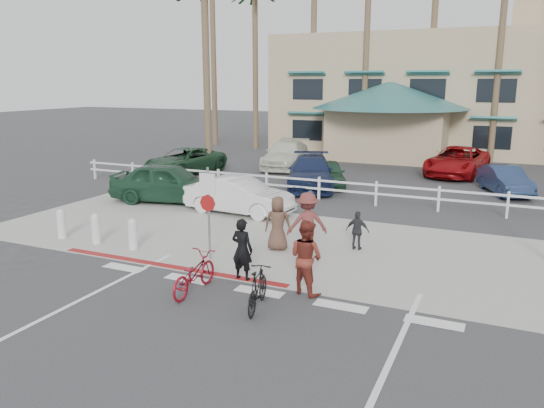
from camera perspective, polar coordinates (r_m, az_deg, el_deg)
The scene contains 34 objects.
ground at distance 12.20m, azimuth -2.63°, elevation -10.45°, with size 140.00×140.00×0.00m, color #333335.
bike_path at distance 10.63m, azimuth -7.66°, elevation -14.28°, with size 12.00×16.00×0.01m, color #333335.
sidewalk_plaza at distance 16.08m, azimuth 4.67°, elevation -4.55°, with size 22.00×7.00×0.01m, color gray.
cross_street at distance 19.75m, azimuth 8.60°, elevation -1.31°, with size 40.00×5.00×0.01m, color #333335.
parking_lot at distance 28.82m, azimuth 13.80°, elevation 3.01°, with size 50.00×16.00×0.01m, color #333335.
curb_red at distance 14.61m, azimuth -11.07°, elevation -6.58°, with size 7.00×0.25×0.02m, color maroon.
rail_fence at distance 21.41m, azimuth 11.40°, elevation 1.07°, with size 29.40×0.16×1.00m, color silver, non-canonical shape.
building at distance 41.07m, azimuth 20.58°, elevation 13.39°, with size 28.00×16.00×11.30m, color tan, non-canonical shape.
sign_post at distance 14.63m, azimuth -6.83°, elevation -0.51°, with size 0.50×0.10×2.90m, color gray, non-canonical shape.
bollard_0 at distance 16.13m, azimuth -14.75°, elevation -3.15°, with size 0.26×0.26×0.95m, color silver, non-canonical shape.
bollard_1 at distance 17.02m, azimuth -18.42°, elevation -2.55°, with size 0.26×0.26×0.95m, color silver, non-canonical shape.
bollard_2 at distance 17.98m, azimuth -21.72°, elevation -1.99°, with size 0.26×0.26×0.95m, color silver, non-canonical shape.
palm_0 at distance 41.77m, azimuth -6.34°, elevation 16.64°, with size 4.00×4.00×15.00m, color #133316, non-canonical shape.
palm_1 at distance 38.94m, azimuth -1.81°, elevation 15.50°, with size 4.00×4.00×13.00m, color #133316, non-canonical shape.
palm_2 at distance 38.39m, azimuth 4.50°, elevation 17.75°, with size 4.00×4.00×16.00m, color #133316, non-canonical shape.
palm_3 at distance 36.18m, azimuth 10.12°, elevation 16.29°, with size 4.00×4.00×14.00m, color #133316, non-canonical shape.
palm_4 at distance 36.40m, azimuth 16.94°, elevation 16.71°, with size 4.00×4.00×15.00m, color #133316, non-canonical shape.
palm_5 at distance 35.00m, azimuth 23.31°, elevation 14.75°, with size 4.00×4.00×13.00m, color #133316, non-canonical shape.
palm_10 at distance 29.18m, azimuth -7.10°, elevation 15.23°, with size 4.00×4.00×12.00m, color #133316, non-canonical shape.
bike_red at distance 12.64m, azimuth -8.41°, elevation -7.42°, with size 0.62×1.79×0.94m, color maroon.
rider_red at distance 13.22m, azimuth -3.23°, elevation -4.89°, with size 0.58×0.38×1.58m, color black.
bike_black at distance 11.65m, azimuth -1.57°, elevation -9.09°, with size 0.44×1.56×0.94m, color black.
rider_black at distance 12.37m, azimuth 3.69°, elevation -5.73°, with size 0.86×0.67×1.77m, color maroon.
pedestrian_a at distance 15.15m, azimuth 3.82°, elevation -2.11°, with size 1.16×0.67×1.80m, color brown.
pedestrian_child at distance 15.75m, azimuth 9.18°, elevation -2.85°, with size 0.69×0.29×1.17m, color #2D2E31.
pedestrian_b at distance 15.49m, azimuth 0.62°, elevation -2.11°, with size 0.79×0.51×1.61m, color #503629.
car_white_sedan at distance 19.83m, azimuth -3.55°, elevation 0.91°, with size 1.45×4.17×1.37m, color silver.
car_red_compact at distance 22.08m, azimuth -11.04°, elevation 2.26°, with size 1.91×4.74×1.61m, color #1B3F2A.
lot_car_0 at distance 28.81m, azimuth -9.39°, elevation 4.58°, with size 2.28×4.94×1.37m, color #1B3D25.
lot_car_1 at distance 24.66m, azimuth 4.18°, elevation 3.41°, with size 2.05×5.03×1.46m, color #172247.
lot_car_2 at distance 25.21m, azimuth 6.10°, elevation 3.29°, with size 1.43×3.55×1.21m, color #1D3F2B.
lot_car_3 at distance 25.46m, azimuth 23.78°, elevation 2.36°, with size 1.29×3.71×1.22m, color #1C2C4D.
lot_car_4 at distance 30.43m, azimuth 1.54°, elevation 5.32°, with size 2.10×5.17×1.50m, color silver.
lot_car_5 at distance 29.60m, azimuth 19.31°, elevation 4.36°, with size 2.47×5.36×1.49m, color maroon.
Camera 1 is at (5.10, -9.95, 4.87)m, focal length 35.00 mm.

